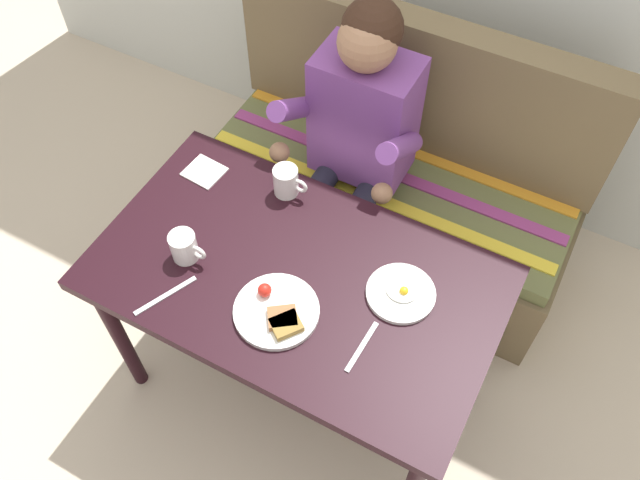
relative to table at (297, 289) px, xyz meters
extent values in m
plane|color=beige|center=(0.00, 0.00, -0.65)|extent=(8.00, 8.00, 0.00)
cube|color=black|center=(0.00, 0.00, 0.06)|extent=(1.20, 0.70, 0.04)
cylinder|color=black|center=(-0.54, -0.29, -0.30)|extent=(0.05, 0.05, 0.69)
cylinder|color=black|center=(-0.54, 0.29, -0.30)|extent=(0.05, 0.05, 0.69)
cylinder|color=black|center=(0.54, 0.29, -0.30)|extent=(0.05, 0.05, 0.69)
cube|color=brown|center=(0.00, 0.72, -0.45)|extent=(1.44, 0.56, 0.40)
cube|color=#63683C|center=(0.00, 0.72, -0.22)|extent=(1.40, 0.52, 0.06)
cube|color=brown|center=(0.00, 0.94, 0.08)|extent=(1.44, 0.12, 0.54)
cube|color=yellow|center=(0.00, 0.58, -0.18)|extent=(1.38, 0.05, 0.01)
cube|color=#93387A|center=(0.00, 0.72, -0.18)|extent=(1.38, 0.05, 0.01)
cube|color=orange|center=(0.00, 0.86, -0.18)|extent=(1.38, 0.05, 0.01)
cube|color=#753F8A|center=(-0.10, 0.66, 0.11)|extent=(0.34, 0.22, 0.48)
sphere|color=#9E7051|center=(-0.10, 0.64, 0.44)|extent=(0.19, 0.19, 0.19)
sphere|color=#331E14|center=(-0.10, 0.67, 0.47)|extent=(0.19, 0.19, 0.19)
cylinder|color=#753F8A|center=(-0.29, 0.52, 0.18)|extent=(0.07, 0.29, 0.23)
cylinder|color=#753F8A|center=(0.09, 0.52, 0.18)|extent=(0.07, 0.29, 0.23)
sphere|color=#9E7051|center=(-0.29, 0.40, 0.08)|extent=(0.07, 0.07, 0.07)
sphere|color=#9E7051|center=(0.09, 0.40, 0.08)|extent=(0.07, 0.07, 0.07)
cylinder|color=#232333|center=(-0.18, 0.49, -0.13)|extent=(0.09, 0.34, 0.09)
cylinder|color=#232333|center=(-0.18, 0.32, -0.39)|extent=(0.08, 0.08, 0.52)
cube|color=black|center=(-0.18, 0.26, -0.62)|extent=(0.09, 0.20, 0.05)
cylinder|color=#232333|center=(-0.01, 0.49, -0.13)|extent=(0.09, 0.34, 0.09)
cylinder|color=#232333|center=(-0.01, 0.32, -0.39)|extent=(0.08, 0.08, 0.52)
cube|color=black|center=(-0.01, 0.26, -0.62)|extent=(0.09, 0.20, 0.05)
cylinder|color=white|center=(0.01, -0.14, 0.09)|extent=(0.24, 0.24, 0.02)
cube|color=#955E38|center=(0.04, -0.15, 0.11)|extent=(0.10, 0.10, 0.02)
cube|color=olive|center=(0.07, -0.17, 0.11)|extent=(0.10, 0.10, 0.02)
sphere|color=red|center=(-0.04, -0.11, 0.12)|extent=(0.04, 0.04, 0.04)
ellipsoid|color=#CC6623|center=(0.06, -0.17, 0.11)|extent=(0.06, 0.05, 0.02)
cylinder|color=white|center=(0.30, 0.08, 0.09)|extent=(0.20, 0.20, 0.01)
ellipsoid|color=white|center=(0.30, 0.08, 0.10)|extent=(0.09, 0.08, 0.01)
sphere|color=yellow|center=(0.31, 0.08, 0.11)|extent=(0.03, 0.03, 0.03)
cylinder|color=white|center=(-0.32, -0.10, 0.13)|extent=(0.08, 0.08, 0.10)
cylinder|color=brown|center=(-0.32, -0.10, 0.17)|extent=(0.07, 0.07, 0.01)
torus|color=white|center=(-0.27, -0.10, 0.13)|extent=(0.05, 0.01, 0.05)
cylinder|color=white|center=(-0.18, 0.26, 0.13)|extent=(0.08, 0.08, 0.10)
cylinder|color=brown|center=(-0.18, 0.26, 0.18)|extent=(0.07, 0.07, 0.01)
torus|color=white|center=(-0.13, 0.26, 0.14)|extent=(0.05, 0.01, 0.05)
cube|color=silver|center=(-0.46, 0.21, 0.09)|extent=(0.13, 0.12, 0.01)
cube|color=silver|center=(0.27, -0.12, 0.08)|extent=(0.02, 0.17, 0.00)
cube|color=silver|center=(-0.29, -0.24, 0.08)|extent=(0.10, 0.19, 0.00)
camera|label=1|loc=(0.55, -0.89, 1.70)|focal=36.94mm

